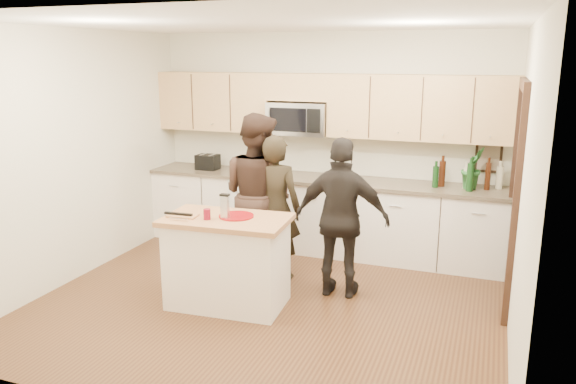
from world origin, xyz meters
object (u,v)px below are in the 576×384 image
(toaster, at_px, (208,162))
(island, at_px, (227,261))
(woman_left, at_px, (275,208))
(woman_right, at_px, (342,218))
(woman_center, at_px, (258,194))

(toaster, bearing_deg, island, -57.24)
(woman_left, distance_m, woman_right, 0.84)
(woman_center, bearing_deg, woman_left, 178.61)
(island, distance_m, toaster, 2.28)
(island, bearing_deg, woman_center, 90.67)
(woman_left, height_order, woman_center, woman_center)
(woman_center, bearing_deg, island, 115.10)
(toaster, distance_m, woman_right, 2.51)
(island, distance_m, woman_center, 1.04)
(island, distance_m, woman_right, 1.22)
(woman_center, distance_m, woman_right, 1.11)
(island, height_order, woman_center, woman_center)
(woman_left, bearing_deg, woman_right, 159.91)
(woman_right, bearing_deg, toaster, -32.04)
(island, relative_size, woman_left, 0.78)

